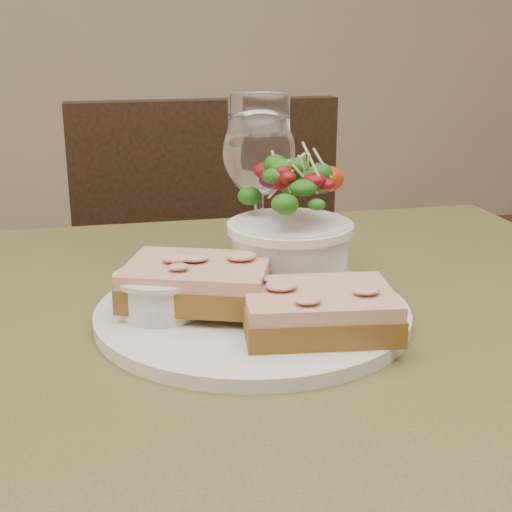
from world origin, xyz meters
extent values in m
cube|color=#453C1D|center=(0.00, 0.00, 0.73)|extent=(0.80, 0.80, 0.04)
cylinder|color=black|center=(0.34, 0.34, 0.35)|extent=(0.05, 0.05, 0.71)
cube|color=black|center=(0.01, 0.74, 0.45)|extent=(0.43, 0.43, 0.04)
cube|color=black|center=(0.02, 0.55, 0.68)|extent=(0.42, 0.05, 0.45)
cube|color=black|center=(0.01, 0.74, 0.23)|extent=(0.37, 0.37, 0.45)
cylinder|color=silver|center=(-0.02, 0.03, 0.76)|extent=(0.28, 0.28, 0.01)
cube|color=#4A2A13|center=(0.02, -0.03, 0.77)|extent=(0.13, 0.11, 0.02)
cube|color=beige|center=(0.02, -0.03, 0.79)|extent=(0.13, 0.10, 0.01)
cube|color=#4A2A13|center=(-0.07, 0.04, 0.78)|extent=(0.15, 0.13, 0.02)
cube|color=beige|center=(-0.07, 0.04, 0.80)|extent=(0.15, 0.13, 0.01)
cylinder|color=silver|center=(-0.10, 0.04, 0.78)|extent=(0.08, 0.08, 0.04)
cylinder|color=olive|center=(-0.10, 0.04, 0.80)|extent=(0.07, 0.07, 0.01)
cylinder|color=silver|center=(0.03, 0.09, 0.79)|extent=(0.11, 0.11, 0.06)
ellipsoid|color=#133E0B|center=(0.03, 0.09, 0.85)|extent=(0.10, 0.10, 0.06)
ellipsoid|color=#133E0B|center=(-0.07, 0.11, 0.77)|extent=(0.04, 0.04, 0.01)
sphere|color=maroon|center=(-0.08, 0.10, 0.77)|extent=(0.02, 0.02, 0.02)
cylinder|color=white|center=(0.02, 0.17, 0.75)|extent=(0.07, 0.07, 0.00)
cylinder|color=white|center=(0.02, 0.17, 0.80)|extent=(0.01, 0.01, 0.09)
ellipsoid|color=white|center=(0.02, 0.17, 0.88)|extent=(0.08, 0.08, 0.09)
camera|label=1|loc=(-0.14, -0.55, 1.00)|focal=50.00mm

